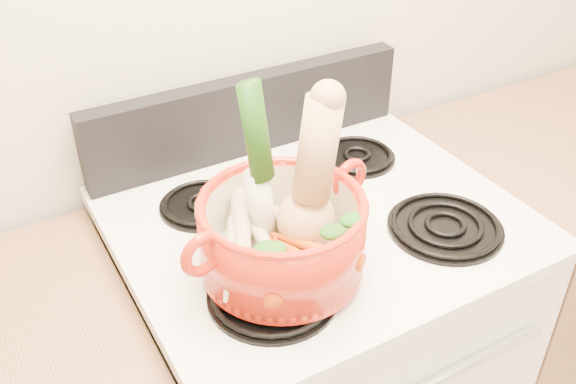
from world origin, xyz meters
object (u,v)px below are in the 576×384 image
dutch_oven (282,236)px  squash (307,176)px  stove_body (313,377)px  leek (261,166)px

dutch_oven → squash: squash is taller
dutch_oven → squash: (0.05, 0.01, 0.10)m
stove_body → squash: (-0.09, -0.10, 0.67)m
stove_body → dutch_oven: bearing=-141.4°
dutch_oven → squash: size_ratio=1.03×
dutch_oven → leek: size_ratio=0.91×
dutch_oven → squash: 0.11m
stove_body → leek: leek is taller
squash → leek: 0.08m
dutch_oven → leek: leek is taller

